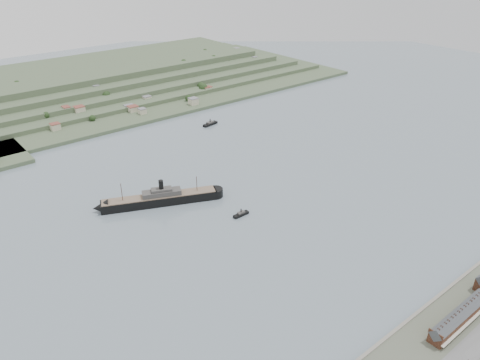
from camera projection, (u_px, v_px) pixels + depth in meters
ground at (271, 204)px, 387.03m from camera, size 1400.00×1400.00×0.00m
terrace_row at (461, 316)px, 262.61m from camera, size 55.60×9.80×11.07m
far_peninsula at (100, 83)px, 667.86m from camera, size 760.00×309.00×30.00m
steamship at (157, 199)px, 384.18m from camera, size 101.06×52.44×25.70m
tugboat at (241, 214)px, 369.58m from camera, size 13.82×3.87×6.20m
ferry_east at (210, 124)px, 549.66m from camera, size 20.52×9.15×7.44m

